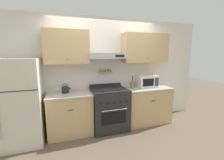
% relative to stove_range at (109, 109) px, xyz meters
% --- Properties ---
extents(ground_plane, '(16.00, 16.00, 0.00)m').
position_rel_stove_range_xyz_m(ground_plane, '(-0.00, -0.28, -0.47)').
color(ground_plane, brown).
extents(wall_back, '(5.20, 0.46, 2.55)m').
position_rel_stove_range_xyz_m(wall_back, '(0.05, 0.32, 0.99)').
color(wall_back, silver).
rests_on(wall_back, ground_plane).
extents(counter_left, '(0.93, 0.64, 0.89)m').
position_rel_stove_range_xyz_m(counter_left, '(-0.87, 0.05, -0.03)').
color(counter_left, tan).
rests_on(counter_left, ground_plane).
extents(counter_right, '(1.18, 0.64, 0.89)m').
position_rel_stove_range_xyz_m(counter_right, '(0.99, 0.05, -0.03)').
color(counter_right, tan).
rests_on(counter_right, ground_plane).
extents(stove_range, '(0.79, 0.72, 1.00)m').
position_rel_stove_range_xyz_m(stove_range, '(0.00, 0.00, 0.00)').
color(stove_range, '#232326').
rests_on(stove_range, ground_plane).
extents(refrigerator, '(0.70, 0.75, 1.64)m').
position_rel_stove_range_xyz_m(refrigerator, '(-1.73, -0.02, 0.35)').
color(refrigerator, beige).
rests_on(refrigerator, ground_plane).
extents(tea_kettle, '(0.20, 0.15, 0.20)m').
position_rel_stove_range_xyz_m(tea_kettle, '(-0.94, 0.14, 0.50)').
color(tea_kettle, '#232326').
rests_on(tea_kettle, counter_left).
extents(microwave, '(0.49, 0.40, 0.29)m').
position_rel_stove_range_xyz_m(microwave, '(1.04, 0.16, 0.56)').
color(microwave, white).
rests_on(microwave, counter_right).
extents(utensil_crock, '(0.12, 0.12, 0.30)m').
position_rel_stove_range_xyz_m(utensil_crock, '(0.64, 0.14, 0.50)').
color(utensil_crock, '#8E7051').
rests_on(utensil_crock, counter_right).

